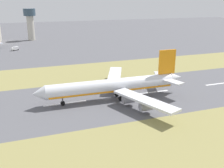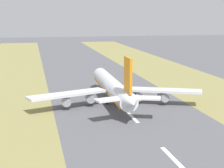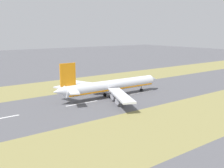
% 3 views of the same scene
% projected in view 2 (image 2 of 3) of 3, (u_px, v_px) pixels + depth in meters
% --- Properties ---
extents(ground_plane, '(800.00, 800.00, 0.00)m').
position_uv_depth(ground_plane, '(116.00, 100.00, 146.30)').
color(ground_plane, '#56565B').
extents(grass_median_east, '(40.00, 600.00, 0.01)m').
position_uv_depth(grass_median_east, '(221.00, 95.00, 155.60)').
color(grass_median_east, olive).
rests_on(grass_median_east, ground).
extents(centreline_dash_near, '(1.20, 18.00, 0.01)m').
position_uv_depth(centreline_dash_near, '(176.00, 161.00, 86.21)').
color(centreline_dash_near, silver).
rests_on(centreline_dash_near, ground).
extents(centreline_dash_mid, '(1.20, 18.00, 0.01)m').
position_uv_depth(centreline_dash_mid, '(131.00, 115.00, 124.63)').
color(centreline_dash_mid, silver).
rests_on(centreline_dash_mid, ground).
extents(centreline_dash_far, '(1.20, 18.00, 0.01)m').
position_uv_depth(centreline_dash_far, '(107.00, 91.00, 163.05)').
color(centreline_dash_far, silver).
rests_on(centreline_dash_far, ground).
extents(airplane_main_jet, '(64.12, 67.10, 20.20)m').
position_uv_depth(airplane_main_jet, '(113.00, 87.00, 140.44)').
color(airplane_main_jet, silver).
rests_on(airplane_main_jet, ground).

